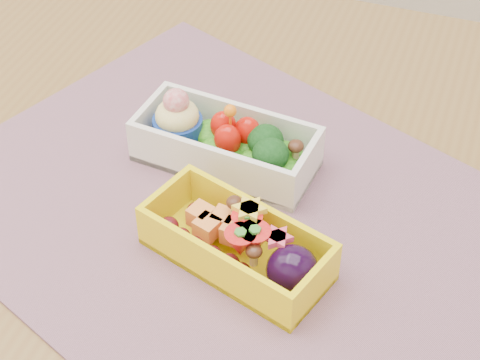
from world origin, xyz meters
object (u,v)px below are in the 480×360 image
(bento_white, at_px, (225,143))
(bento_yellow, at_px, (240,244))
(table, at_px, (207,272))
(placemat, at_px, (230,213))

(bento_white, bearing_deg, bento_yellow, -58.45)
(table, bearing_deg, bento_white, 90.24)
(bento_white, bearing_deg, placemat, -60.06)
(placemat, relative_size, bento_white, 2.93)
(bento_white, distance_m, bento_yellow, 0.13)
(table, bearing_deg, bento_yellow, -47.07)
(bento_white, xyz_separation_m, bento_yellow, (0.06, -0.12, -0.00))
(bento_yellow, bearing_deg, bento_white, 133.62)
(placemat, xyz_separation_m, bento_white, (-0.03, 0.06, 0.03))
(placemat, distance_m, bento_white, 0.07)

